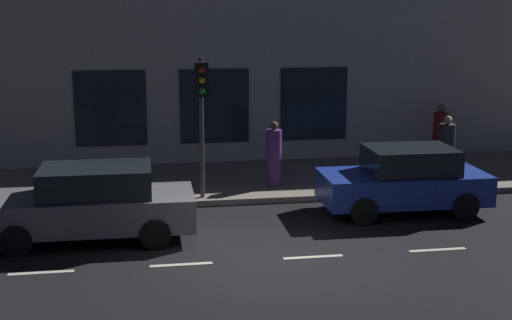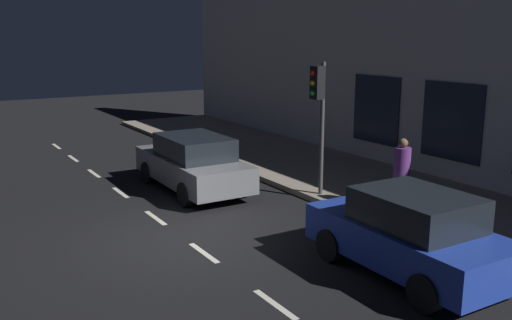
{
  "view_description": "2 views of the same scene",
  "coord_description": "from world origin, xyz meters",
  "px_view_note": "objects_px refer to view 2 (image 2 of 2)",
  "views": [
    {
      "loc": [
        -13.25,
        2.37,
        4.88
      ],
      "look_at": [
        1.48,
        -0.1,
        1.68
      ],
      "focal_mm": 51.03,
      "sensor_mm": 36.0,
      "label": 1
    },
    {
      "loc": [
        -4.69,
        -10.59,
        4.31
      ],
      "look_at": [
        2.98,
        1.82,
        1.04
      ],
      "focal_mm": 39.28,
      "sensor_mm": 36.0,
      "label": 2
    }
  ],
  "objects_px": {
    "parked_car_1": "(410,234)",
    "parked_car_0": "(193,163)",
    "pedestrian_0": "(401,176)",
    "traffic_light": "(319,99)"
  },
  "relations": [
    {
      "from": "parked_car_1",
      "to": "pedestrian_0",
      "type": "bearing_deg",
      "value": 47.43
    },
    {
      "from": "pedestrian_0",
      "to": "parked_car_0",
      "type": "bearing_deg",
      "value": -97.01
    },
    {
      "from": "traffic_light",
      "to": "parked_car_0",
      "type": "distance_m",
      "value": 4.0
    },
    {
      "from": "traffic_light",
      "to": "parked_car_1",
      "type": "height_order",
      "value": "traffic_light"
    },
    {
      "from": "traffic_light",
      "to": "pedestrian_0",
      "type": "height_order",
      "value": "traffic_light"
    },
    {
      "from": "parked_car_0",
      "to": "pedestrian_0",
      "type": "relative_size",
      "value": 2.57
    },
    {
      "from": "parked_car_0",
      "to": "pedestrian_0",
      "type": "bearing_deg",
      "value": -52.42
    },
    {
      "from": "traffic_light",
      "to": "parked_car_0",
      "type": "relative_size",
      "value": 0.79
    },
    {
      "from": "parked_car_1",
      "to": "pedestrian_0",
      "type": "relative_size",
      "value": 2.27
    },
    {
      "from": "parked_car_1",
      "to": "parked_car_0",
      "type": "bearing_deg",
      "value": 97.81
    }
  ]
}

